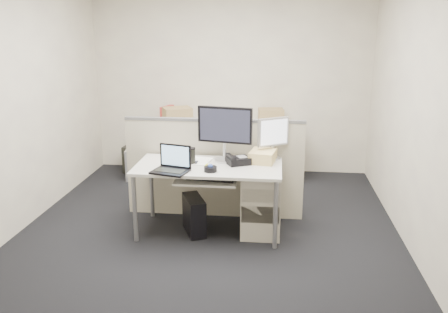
# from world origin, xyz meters

# --- Properties ---
(floor) EXTENTS (4.00, 4.50, 0.01)m
(floor) POSITION_xyz_m (0.00, 0.00, -0.01)
(floor) COLOR black
(floor) RESTS_ON ground
(wall_back) EXTENTS (4.00, 0.02, 2.70)m
(wall_back) POSITION_xyz_m (0.00, 2.25, 1.35)
(wall_back) COLOR beige
(wall_back) RESTS_ON ground
(wall_front) EXTENTS (4.00, 0.02, 2.70)m
(wall_front) POSITION_xyz_m (0.00, -2.25, 1.35)
(wall_front) COLOR beige
(wall_front) RESTS_ON ground
(wall_left) EXTENTS (0.02, 4.50, 2.70)m
(wall_left) POSITION_xyz_m (-2.00, 0.00, 1.35)
(wall_left) COLOR beige
(wall_left) RESTS_ON ground
(wall_right) EXTENTS (0.02, 4.50, 2.70)m
(wall_right) POSITION_xyz_m (2.00, 0.00, 1.35)
(wall_right) COLOR beige
(wall_right) RESTS_ON ground
(desk) EXTENTS (1.50, 0.75, 0.73)m
(desk) POSITION_xyz_m (0.00, 0.00, 0.66)
(desk) COLOR beige
(desk) RESTS_ON floor
(keyboard_tray) EXTENTS (0.62, 0.32, 0.02)m
(keyboard_tray) POSITION_xyz_m (0.00, -0.18, 0.62)
(keyboard_tray) COLOR beige
(keyboard_tray) RESTS_ON desk
(drawer_pedestal) EXTENTS (0.40, 0.55, 0.65)m
(drawer_pedestal) POSITION_xyz_m (0.55, 0.05, 0.33)
(drawer_pedestal) COLOR #BDB39F
(drawer_pedestal) RESTS_ON floor
(cubicle_partition) EXTENTS (2.00, 0.06, 1.10)m
(cubicle_partition) POSITION_xyz_m (0.00, 0.45, 0.55)
(cubicle_partition) COLOR #B2A793
(cubicle_partition) RESTS_ON floor
(back_counter) EXTENTS (2.00, 0.60, 0.72)m
(back_counter) POSITION_xyz_m (0.00, 1.93, 0.36)
(back_counter) COLOR #BDB39F
(back_counter) RESTS_ON floor
(monitor_main) EXTENTS (0.61, 0.33, 0.58)m
(monitor_main) POSITION_xyz_m (0.15, 0.18, 1.02)
(monitor_main) COLOR black
(monitor_main) RESTS_ON desk
(monitor_small) EXTENTS (0.40, 0.34, 0.44)m
(monitor_small) POSITION_xyz_m (0.65, 0.32, 0.95)
(monitor_small) COLOR #B7B7BC
(monitor_small) RESTS_ON desk
(laptop) EXTENTS (0.39, 0.33, 0.25)m
(laptop) POSITION_xyz_m (-0.34, -0.28, 0.86)
(laptop) COLOR black
(laptop) RESTS_ON desk
(trackball) EXTENTS (0.16, 0.16, 0.05)m
(trackball) POSITION_xyz_m (0.05, -0.20, 0.75)
(trackball) COLOR black
(trackball) RESTS_ON desk
(desk_phone) EXTENTS (0.29, 0.27, 0.07)m
(desk_phone) POSITION_xyz_m (0.30, 0.08, 0.77)
(desk_phone) COLOR black
(desk_phone) RESTS_ON desk
(paper_stack) EXTENTS (0.28, 0.33, 0.01)m
(paper_stack) POSITION_xyz_m (-0.12, 0.12, 0.74)
(paper_stack) COLOR white
(paper_stack) RESTS_ON desk
(sticky_pad) EXTENTS (0.08, 0.08, 0.01)m
(sticky_pad) POSITION_xyz_m (-0.05, 0.00, 0.74)
(sticky_pad) COLOR yellow
(sticky_pad) RESTS_ON desk
(travel_mug) EXTENTS (0.10, 0.10, 0.16)m
(travel_mug) POSITION_xyz_m (-0.18, 0.02, 0.81)
(travel_mug) COLOR black
(travel_mug) RESTS_ON desk
(banana) EXTENTS (0.20, 0.07, 0.04)m
(banana) POSITION_xyz_m (0.28, 0.10, 0.75)
(banana) COLOR gold
(banana) RESTS_ON desk
(cellphone) EXTENTS (0.06, 0.11, 0.01)m
(cellphone) POSITION_xyz_m (-0.15, 0.05, 0.74)
(cellphone) COLOR black
(cellphone) RESTS_ON desk
(manila_folders) EXTENTS (0.30, 0.36, 0.12)m
(manila_folders) POSITION_xyz_m (0.55, 0.20, 0.79)
(manila_folders) COLOR #EBCE81
(manila_folders) RESTS_ON desk
(keyboard) EXTENTS (0.50, 0.23, 0.03)m
(keyboard) POSITION_xyz_m (0.05, -0.14, 0.64)
(keyboard) COLOR black
(keyboard) RESTS_ON keyboard_tray
(pc_tower_desk) EXTENTS (0.32, 0.45, 0.39)m
(pc_tower_desk) POSITION_xyz_m (-0.15, -0.05, 0.19)
(pc_tower_desk) COLOR black
(pc_tower_desk) RESTS_ON floor
(pc_tower_spare_dark) EXTENTS (0.20, 0.43, 0.39)m
(pc_tower_spare_dark) POSITION_xyz_m (-1.45, 2.03, 0.20)
(pc_tower_spare_dark) COLOR black
(pc_tower_spare_dark) RESTS_ON floor
(pc_tower_spare_silver) EXTENTS (0.25, 0.49, 0.44)m
(pc_tower_spare_silver) POSITION_xyz_m (-1.32, 1.69, 0.22)
(pc_tower_spare_silver) COLOR #B7B7BC
(pc_tower_spare_silver) RESTS_ON floor
(cardboard_box_left) EXTENTS (0.46, 0.42, 0.28)m
(cardboard_box_left) POSITION_xyz_m (-0.70, 1.81, 0.86)
(cardboard_box_left) COLOR tan
(cardboard_box_left) RESTS_ON back_counter
(cardboard_box_right) EXTENTS (0.37, 0.31, 0.25)m
(cardboard_box_right) POSITION_xyz_m (0.60, 2.05, 0.84)
(cardboard_box_right) COLOR tan
(cardboard_box_right) RESTS_ON back_counter
(red_binder) EXTENTS (0.16, 0.29, 0.26)m
(red_binder) POSITION_xyz_m (-0.90, 2.03, 0.85)
(red_binder) COLOR #BC352F
(red_binder) RESTS_ON back_counter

